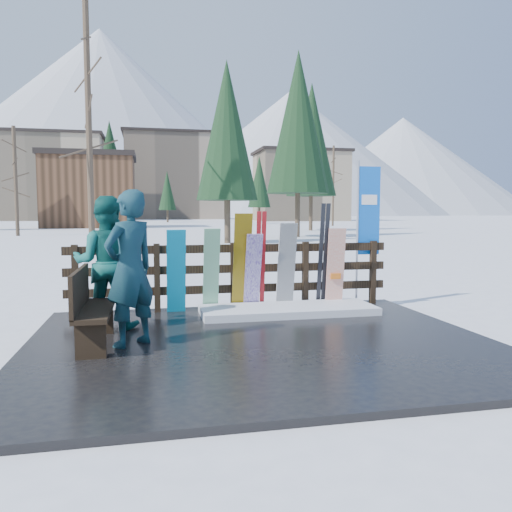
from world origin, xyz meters
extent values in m
plane|color=white|center=(0.00, 0.00, 0.00)|extent=(700.00, 700.00, 0.00)
cube|color=black|center=(0.00, 0.00, 0.04)|extent=(6.00, 5.00, 0.08)
cube|color=black|center=(-2.60, 2.20, 0.66)|extent=(0.10, 0.10, 1.15)
cube|color=black|center=(-1.30, 2.20, 0.66)|extent=(0.10, 0.10, 1.15)
cube|color=black|center=(0.00, 2.20, 0.66)|extent=(0.10, 0.10, 1.15)
cube|color=black|center=(1.30, 2.20, 0.66)|extent=(0.10, 0.10, 1.15)
cube|color=black|center=(2.60, 2.20, 0.66)|extent=(0.10, 0.10, 1.15)
cube|color=black|center=(0.00, 2.20, 0.43)|extent=(5.60, 0.05, 0.14)
cube|color=black|center=(0.00, 2.20, 0.78)|extent=(5.60, 0.05, 0.14)
cube|color=black|center=(0.00, 2.20, 1.13)|extent=(5.60, 0.05, 0.14)
cube|color=white|center=(0.81, 1.60, 0.14)|extent=(2.88, 1.00, 0.12)
cube|color=black|center=(-2.10, 0.20, 0.53)|extent=(0.40, 1.50, 0.06)
cube|color=black|center=(-2.10, -0.40, 0.30)|extent=(0.34, 0.06, 0.45)
cube|color=black|center=(-2.10, 0.80, 0.30)|extent=(0.34, 0.06, 0.45)
cube|color=black|center=(-2.28, 0.20, 0.80)|extent=(0.05, 1.50, 0.50)
cube|color=#0898C7|center=(-0.99, 1.98, 0.78)|extent=(0.31, 0.37, 1.40)
cube|color=silver|center=(-0.41, 1.98, 0.79)|extent=(0.26, 0.40, 1.41)
cube|color=#EBAF04|center=(0.11, 1.98, 0.91)|extent=(0.30, 0.40, 1.66)
cube|color=white|center=(0.30, 1.98, 0.74)|extent=(0.27, 0.40, 1.32)
cube|color=black|center=(0.89, 1.98, 0.83)|extent=(0.31, 0.31, 1.49)
cube|color=white|center=(1.78, 1.98, 0.78)|extent=(0.31, 0.18, 1.40)
cube|color=maroon|center=(0.40, 2.05, 0.93)|extent=(0.07, 0.24, 1.69)
cube|color=maroon|center=(0.49, 2.05, 0.93)|extent=(0.08, 0.24, 1.69)
cube|color=black|center=(1.53, 2.05, 0.99)|extent=(0.08, 0.27, 1.83)
cube|color=black|center=(1.62, 2.05, 0.99)|extent=(0.08, 0.27, 1.83)
cylinder|color=silver|center=(2.30, 2.25, 1.38)|extent=(0.04, 0.04, 2.60)
cube|color=blue|center=(2.52, 2.25, 1.78)|extent=(0.42, 0.02, 1.60)
imported|color=#184D49|center=(-1.66, 0.11, 1.06)|extent=(0.85, 0.81, 1.95)
imported|color=#11554E|center=(-2.03, 1.15, 1.03)|extent=(0.99, 0.80, 1.90)
cube|color=tan|center=(-22.00, 110.00, 9.00)|extent=(22.00, 14.00, 18.00)
cube|color=black|center=(-22.00, 110.00, 18.30)|extent=(23.10, 14.70, 0.60)
cube|color=gray|center=(6.00, 130.00, 11.00)|extent=(26.00, 16.00, 22.00)
cube|color=black|center=(6.00, 130.00, 22.30)|extent=(27.30, 16.80, 0.60)
cube|color=tan|center=(30.00, 95.00, 7.00)|extent=(18.00, 12.00, 14.00)
cube|color=black|center=(30.00, 95.00, 14.30)|extent=(18.90, 12.60, 0.60)
cube|color=brown|center=(-8.00, 55.00, 4.00)|extent=(10.00, 8.00, 8.00)
cube|color=black|center=(-8.00, 55.00, 8.30)|extent=(10.50, 8.40, 0.60)
cylinder|color=#382B1E|center=(-4.00, 18.00, 5.83)|extent=(0.28, 0.28, 11.66)
cone|color=black|center=(3.00, 22.00, 4.88)|extent=(3.52, 3.52, 9.77)
cone|color=black|center=(9.00, 28.00, 6.21)|extent=(4.47, 4.47, 12.42)
cylinder|color=#382B1E|center=(-11.00, 34.00, 4.05)|extent=(0.28, 0.28, 8.10)
cone|color=black|center=(14.00, 40.00, 6.69)|extent=(4.81, 4.81, 13.37)
cylinder|color=#382B1E|center=(22.00, 55.00, 5.15)|extent=(0.28, 0.28, 10.29)
cone|color=black|center=(-6.00, 60.00, 6.34)|extent=(4.56, 4.56, 12.68)
cone|color=black|center=(16.00, 72.00, 5.11)|extent=(3.68, 3.68, 10.23)
cone|color=black|center=(2.00, 85.00, 4.35)|extent=(3.14, 3.14, 8.71)
cone|color=white|center=(-30.00, 340.00, 60.00)|extent=(260.00, 260.00, 120.00)
cone|color=white|center=(90.00, 310.00, 40.00)|extent=(200.00, 200.00, 80.00)
cone|color=white|center=(180.00, 330.00, 35.00)|extent=(180.00, 180.00, 70.00)
camera|label=1|loc=(-1.43, -6.25, 1.75)|focal=35.00mm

